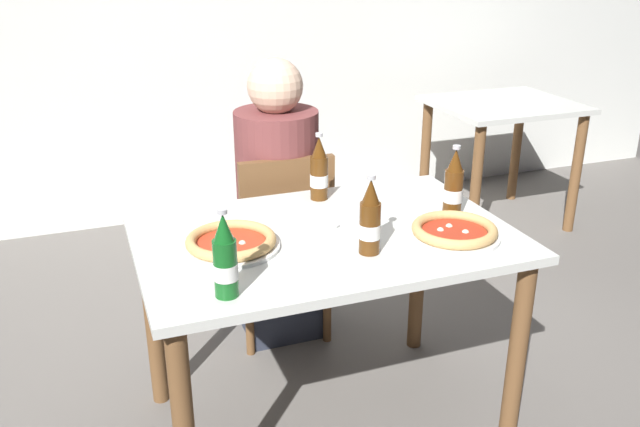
{
  "coord_description": "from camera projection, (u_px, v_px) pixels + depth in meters",
  "views": [
    {
      "loc": [
        -0.7,
        -1.86,
        1.63
      ],
      "look_at": [
        0.0,
        0.05,
        0.8
      ],
      "focal_mm": 37.77,
      "sensor_mm": 36.0,
      "label": 1
    }
  ],
  "objects": [
    {
      "name": "ground_plane",
      "position": [
        325.0,
        421.0,
        2.45
      ],
      "size": [
        8.0,
        8.0,
        0.0
      ],
      "primitive_type": "plane",
      "color": "slate"
    },
    {
      "name": "diner_seated",
      "position": [
        278.0,
        209.0,
        2.82
      ],
      "size": [
        0.34,
        0.34,
        1.21
      ],
      "color": "#2D3342",
      "rests_on": "ground_plane"
    },
    {
      "name": "back_wall_tiled",
      "position": [
        191.0,
        2.0,
        3.87
      ],
      "size": [
        7.0,
        0.1,
        2.6
      ],
      "primitive_type": "cube",
      "color": "white",
      "rests_on": "ground_plane"
    },
    {
      "name": "beer_bottle_extra",
      "position": [
        370.0,
        221.0,
        2.0
      ],
      "size": [
        0.07,
        0.07,
        0.25
      ],
      "color": "#512D0F",
      "rests_on": "dining_table_main"
    },
    {
      "name": "pizza_margherita_near",
      "position": [
        454.0,
        231.0,
        2.13
      ],
      "size": [
        0.29,
        0.29,
        0.04
      ],
      "color": "white",
      "rests_on": "dining_table_main"
    },
    {
      "name": "napkin_with_cutlery",
      "position": [
        311.0,
        221.0,
        2.26
      ],
      "size": [
        0.23,
        0.23,
        0.01
      ],
      "color": "white",
      "rests_on": "dining_table_main"
    },
    {
      "name": "beer_bottle_center",
      "position": [
        454.0,
        186.0,
        2.27
      ],
      "size": [
        0.07,
        0.07,
        0.25
      ],
      "color": "#512D0F",
      "rests_on": "dining_table_main"
    },
    {
      "name": "beer_bottle_right",
      "position": [
        225.0,
        260.0,
        1.75
      ],
      "size": [
        0.07,
        0.07,
        0.25
      ],
      "color": "#14591E",
      "rests_on": "dining_table_main"
    },
    {
      "name": "dining_table_main",
      "position": [
        325.0,
        265.0,
        2.21
      ],
      "size": [
        1.2,
        0.8,
        0.75
      ],
      "color": "silver",
      "rests_on": "ground_plane"
    },
    {
      "name": "beer_bottle_left",
      "position": [
        319.0,
        172.0,
        2.42
      ],
      "size": [
        0.07,
        0.07,
        0.25
      ],
      "color": "#512D0F",
      "rests_on": "dining_table_main"
    },
    {
      "name": "dining_table_background",
      "position": [
        502.0,
        128.0,
        3.99
      ],
      "size": [
        0.8,
        0.7,
        0.75
      ],
      "color": "silver",
      "rests_on": "ground_plane"
    },
    {
      "name": "chair_behind_table",
      "position": [
        282.0,
        236.0,
        2.81
      ],
      "size": [
        0.42,
        0.42,
        0.85
      ],
      "rotation": [
        0.0,
        0.0,
        3.09
      ],
      "color": "brown",
      "rests_on": "ground_plane"
    },
    {
      "name": "pizza_marinara_far",
      "position": [
        231.0,
        242.0,
        2.05
      ],
      "size": [
        0.3,
        0.3,
        0.04
      ],
      "color": "white",
      "rests_on": "dining_table_main"
    }
  ]
}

